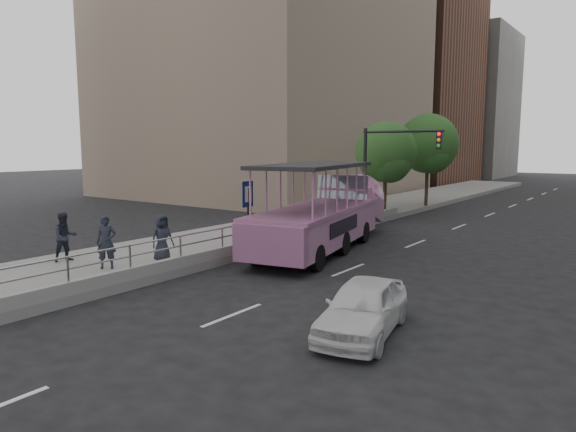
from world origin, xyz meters
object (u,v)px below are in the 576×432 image
object	(u,v)px
pedestrian_mid	(65,237)
traffic_signal	(386,162)
parking_sign	(248,211)
pedestrian_far	(162,238)
street_tree_near	(387,154)
duck_boat	(326,216)
pedestrian_near	(106,242)
car	(363,307)
street_tree_far	(429,146)

from	to	relation	value
pedestrian_mid	traffic_signal	size ratio (longest dim) A/B	0.33
parking_sign	pedestrian_far	bearing A→B (deg)	-112.10
parking_sign	pedestrian_mid	bearing A→B (deg)	-128.59
pedestrian_mid	parking_sign	distance (m)	6.51
street_tree_near	pedestrian_far	bearing A→B (deg)	-93.48
duck_boat	pedestrian_near	bearing A→B (deg)	-109.82
pedestrian_mid	traffic_signal	bearing A→B (deg)	-8.47
duck_boat	pedestrian_far	distance (m)	7.24
car	pedestrian_mid	size ratio (longest dim) A/B	2.18
pedestrian_far	parking_sign	bearing A→B (deg)	-9.58
duck_boat	street_tree_near	xyz separation A→B (m)	(-1.49, 8.92, 2.48)
pedestrian_near	pedestrian_far	world-z (taller)	pedestrian_near
duck_boat	pedestrian_near	world-z (taller)	duck_boat
car	pedestrian_far	bearing A→B (deg)	158.85
car	traffic_signal	size ratio (longest dim) A/B	0.72
pedestrian_far	street_tree_far	distance (m)	21.99
pedestrian_near	traffic_signal	distance (m)	14.62
traffic_signal	car	bearing A→B (deg)	-66.32
pedestrian_mid	parking_sign	size ratio (longest dim) A/B	0.57
pedestrian_near	pedestrian_far	bearing A→B (deg)	22.77
street_tree_far	street_tree_near	bearing A→B (deg)	-91.91
duck_boat	traffic_signal	bearing A→B (deg)	88.86
pedestrian_mid	pedestrian_far	size ratio (longest dim) A/B	1.03
street_tree_near	street_tree_far	bearing A→B (deg)	88.09
duck_boat	street_tree_far	world-z (taller)	street_tree_far
duck_boat	pedestrian_mid	world-z (taller)	duck_boat
pedestrian_far	street_tree_near	bearing A→B (deg)	9.03
street_tree_far	pedestrian_near	bearing A→B (deg)	-94.40
street_tree_near	pedestrian_near	bearing A→B (deg)	-95.25
pedestrian_near	pedestrian_mid	bearing A→B (deg)	137.71
pedestrian_near	street_tree_near	distance (m)	17.77
parking_sign	street_tree_far	distance (m)	18.78
pedestrian_near	parking_sign	bearing A→B (deg)	21.49
pedestrian_near	duck_boat	bearing A→B (deg)	23.06
pedestrian_mid	car	bearing A→B (deg)	-75.20
pedestrian_mid	street_tree_near	size ratio (longest dim) A/B	0.30
car	parking_sign	distance (m)	8.67
duck_boat	car	world-z (taller)	duck_boat
pedestrian_mid	pedestrian_near	bearing A→B (deg)	-73.13
pedestrian_mid	parking_sign	xyz separation A→B (m)	(4.04, 5.06, 0.70)
pedestrian_far	street_tree_near	distance (m)	15.99
pedestrian_near	parking_sign	xyz separation A→B (m)	(1.91, 4.88, 0.67)
car	parking_sign	size ratio (longest dim) A/B	1.25
pedestrian_mid	duck_boat	bearing A→B (deg)	-18.75
pedestrian_mid	parking_sign	bearing A→B (deg)	-26.55
car	pedestrian_far	world-z (taller)	pedestrian_far
car	street_tree_near	distance (m)	19.02
duck_boat	pedestrian_far	world-z (taller)	duck_boat
pedestrian_near	pedestrian_mid	distance (m)	2.14
traffic_signal	street_tree_near	world-z (taller)	street_tree_near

